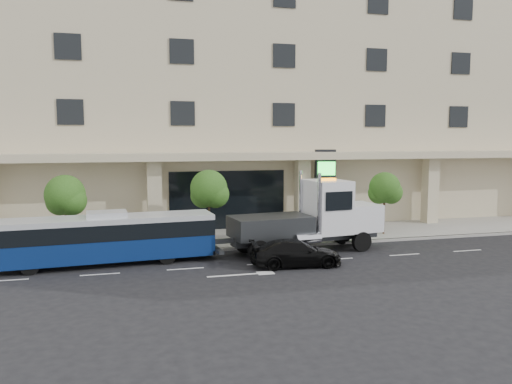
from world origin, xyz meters
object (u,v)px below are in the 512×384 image
Objects in this scene: city_bus at (107,238)px; tow_truck at (313,219)px; black_sedan at (296,253)px; signage_pylon at (325,189)px.

city_bus is 11.16m from tow_truck.
black_sedan is at bearing -20.63° from city_bus.
city_bus reaches higher than black_sedan.
black_sedan is (9.13, -2.70, -0.71)m from city_bus.
tow_truck is (11.14, 0.21, 0.48)m from city_bus.
tow_truck is at bearing -29.96° from black_sedan.
signage_pylon is (14.07, 5.68, 1.55)m from city_bus.
tow_truck is 6.30m from signage_pylon.
black_sedan is at bearing -111.30° from signage_pylon.
black_sedan is 0.84× the size of signage_pylon.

